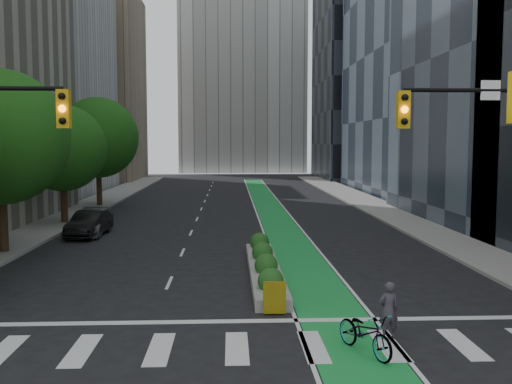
{
  "coord_description": "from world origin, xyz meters",
  "views": [
    {
      "loc": [
        -0.15,
        -15.42,
        5.35
      ],
      "look_at": [
        1.05,
        11.28,
        3.0
      ],
      "focal_mm": 40.0,
      "sensor_mm": 36.0,
      "label": 1
    }
  ],
  "objects": [
    {
      "name": "median_planter",
      "position": [
        1.2,
        7.04,
        0.37
      ],
      "size": [
        1.2,
        10.26,
        1.1
      ],
      "color": "gray",
      "rests_on": "ground"
    },
    {
      "name": "cyclist",
      "position": [
        4.12,
        -0.47,
        0.79
      ],
      "size": [
        0.63,
        0.47,
        1.58
      ],
      "primitive_type": "imported",
      "rotation": [
        0.0,
        0.0,
        3.31
      ],
      "color": "#3C3742",
      "rests_on": "ground"
    },
    {
      "name": "sidewalk_left",
      "position": [
        -11.8,
        25.0,
        0.07
      ],
      "size": [
        3.6,
        90.0,
        0.15
      ],
      "primitive_type": "cube",
      "color": "gray",
      "rests_on": "ground"
    },
    {
      "name": "parked_car_left_mid",
      "position": [
        -8.19,
        17.05,
        0.72
      ],
      "size": [
        1.88,
        4.48,
        1.44
      ],
      "primitive_type": "imported",
      "rotation": [
        0.0,
        0.0,
        -0.08
      ],
      "color": "black",
      "rests_on": "ground"
    },
    {
      "name": "building_dark_end",
      "position": [
        20.0,
        68.0,
        14.0
      ],
      "size": [
        14.0,
        18.0,
        28.0
      ],
      "primitive_type": "cube",
      "color": "black",
      "rests_on": "ground"
    },
    {
      "name": "tree_far",
      "position": [
        -11.0,
        32.0,
        5.69
      ],
      "size": [
        6.6,
        6.6,
        9.0
      ],
      "color": "black",
      "rests_on": "ground"
    },
    {
      "name": "bike_lane_paint",
      "position": [
        3.0,
        30.0,
        0.01
      ],
      "size": [
        2.2,
        70.0,
        0.01
      ],
      "primitive_type": "cube",
      "color": "green",
      "rests_on": "ground"
    },
    {
      "name": "sidewalk_right",
      "position": [
        11.8,
        25.0,
        0.07
      ],
      "size": [
        3.6,
        90.0,
        0.15
      ],
      "primitive_type": "cube",
      "color": "gray",
      "rests_on": "ground"
    },
    {
      "name": "ground",
      "position": [
        0.0,
        0.0,
        0.0
      ],
      "size": [
        160.0,
        160.0,
        0.0
      ],
      "primitive_type": "plane",
      "color": "black",
      "rests_on": "ground"
    },
    {
      "name": "building_tan_far",
      "position": [
        -20.0,
        66.0,
        13.0
      ],
      "size": [
        14.0,
        16.0,
        26.0
      ],
      "primitive_type": "cube",
      "color": "tan",
      "rests_on": "ground"
    },
    {
      "name": "tree_mid",
      "position": [
        -11.0,
        12.0,
        5.57
      ],
      "size": [
        6.4,
        6.4,
        8.78
      ],
      "color": "black",
      "rests_on": "ground"
    },
    {
      "name": "bicycle",
      "position": [
        3.24,
        -1.53,
        0.55
      ],
      "size": [
        1.54,
        2.2,
        1.1
      ],
      "primitive_type": "imported",
      "rotation": [
        0.0,
        0.0,
        0.44
      ],
      "color": "gray",
      "rests_on": "ground"
    },
    {
      "name": "parked_car_left_far",
      "position": [
        -8.36,
        17.67,
        0.7
      ],
      "size": [
        2.07,
        4.87,
        1.4
      ],
      "primitive_type": "imported",
      "rotation": [
        0.0,
        0.0,
        0.02
      ],
      "color": "#515456",
      "rests_on": "ground"
    },
    {
      "name": "tree_midfar",
      "position": [
        -11.0,
        22.0,
        4.95
      ],
      "size": [
        5.6,
        5.6,
        7.76
      ],
      "color": "black",
      "rests_on": "ground"
    }
  ]
}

